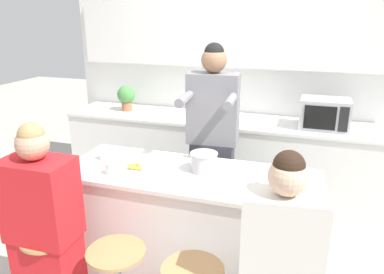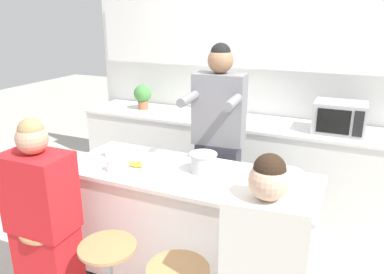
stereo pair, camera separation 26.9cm
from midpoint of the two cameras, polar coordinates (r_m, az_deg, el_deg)
name	(u,v)px [view 1 (the left image)]	position (r m, az deg, el deg)	size (l,w,h in m)	color
wall_back	(239,58)	(4.18, 5.39, 11.92)	(3.95, 0.22, 2.70)	white
back_counter	(230,160)	(4.14, 3.96, -3.52)	(3.67, 0.67, 0.93)	white
kitchen_island	(189,227)	(2.92, -3.15, -13.55)	(1.86, 0.71, 0.90)	black
bar_stool_leftmost	(53,274)	(2.87, -23.06, -18.68)	(0.38, 0.38, 0.63)	tan
person_cooking	(212,148)	(3.23, 0.74, -1.79)	(0.47, 0.58, 1.78)	#383842
person_wrapped_blanket	(45,233)	(2.70, -24.29, -13.23)	(0.43, 0.29, 1.40)	red
cooking_pot	(204,162)	(2.71, -1.02, -3.89)	(0.29, 0.20, 0.14)	#B7BABC
fruit_bowl	(288,172)	(2.70, 11.65, -5.26)	(0.21, 0.21, 0.07)	silver
mixing_bowl_steel	(273,185)	(2.46, 9.23, -7.32)	(0.24, 0.24, 0.08)	#B7BABC
coffee_cup_near	(112,168)	(2.77, -14.88, -4.69)	(0.12, 0.09, 0.09)	white
coffee_cup_far	(105,154)	(3.04, -15.67, -2.53)	(0.11, 0.07, 0.10)	white
banana_bunch	(135,166)	(2.82, -11.39, -4.46)	(0.14, 0.10, 0.05)	yellow
microwave	(324,114)	(3.80, 17.65, 3.36)	(0.46, 0.34, 0.29)	#B2B5B7
potted_plant	(126,96)	(4.40, -11.71, 6.06)	(0.21, 0.21, 0.29)	#A86042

